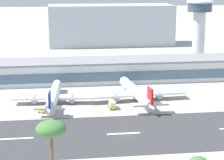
# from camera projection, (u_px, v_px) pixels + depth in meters

# --- Properties ---
(ground_plane) EXTENTS (1400.00, 1400.00, 0.00)m
(ground_plane) POSITION_uv_depth(u_px,v_px,m) (125.00, 135.00, 156.29)
(ground_plane) COLOR #A8A8A3
(runway_strip) EXTENTS (800.00, 40.66, 0.08)m
(runway_strip) POSITION_uv_depth(u_px,v_px,m) (125.00, 134.00, 157.41)
(runway_strip) COLOR #38383A
(runway_strip) RESTS_ON ground_plane
(runway_centreline_dash_3) EXTENTS (12.00, 1.20, 0.01)m
(runway_centreline_dash_3) POSITION_uv_depth(u_px,v_px,m) (16.00, 139.00, 152.38)
(runway_centreline_dash_3) COLOR white
(runway_centreline_dash_3) RESTS_ON runway_strip
(runway_centreline_dash_4) EXTENTS (12.00, 1.20, 0.01)m
(runway_centreline_dash_4) POSITION_uv_depth(u_px,v_px,m) (124.00, 133.00, 157.35)
(runway_centreline_dash_4) COLOR white
(runway_centreline_dash_4) RESTS_ON runway_strip
(terminal_building) EXTENTS (174.16, 24.01, 11.62)m
(terminal_building) POSITION_uv_depth(u_px,v_px,m) (88.00, 71.00, 235.55)
(terminal_building) COLOR silver
(terminal_building) RESTS_ON ground_plane
(control_tower) EXTENTS (16.59, 16.59, 40.28)m
(control_tower) POSITION_uv_depth(u_px,v_px,m) (199.00, 24.00, 277.18)
(control_tower) COLOR silver
(control_tower) RESTS_ON ground_plane
(distant_hotel_block) EXTENTS (100.47, 34.55, 32.84)m
(distant_hotel_block) POSITION_uv_depth(u_px,v_px,m) (111.00, 25.00, 359.08)
(distant_hotel_block) COLOR #A8B2BC
(distant_hotel_block) RESTS_ON ground_plane
(airliner_navy_tail_gate_0) EXTENTS (36.98, 49.47, 10.33)m
(airliner_navy_tail_gate_0) POSITION_uv_depth(u_px,v_px,m) (54.00, 97.00, 193.10)
(airliner_navy_tail_gate_0) COLOR white
(airliner_navy_tail_gate_0) RESTS_ON ground_plane
(airliner_red_tail_gate_1) EXTENTS (45.25, 52.24, 10.91)m
(airliner_red_tail_gate_1) POSITION_uv_depth(u_px,v_px,m) (137.00, 94.00, 197.88)
(airliner_red_tail_gate_1) COLOR white
(airliner_red_tail_gate_1) RESTS_ON ground_plane
(service_baggage_tug_0) EXTENTS (3.50, 3.25, 2.20)m
(service_baggage_tug_0) POSITION_uv_depth(u_px,v_px,m) (42.00, 110.00, 181.27)
(service_baggage_tug_0) COLOR gold
(service_baggage_tug_0) RESTS_ON ground_plane
(service_box_truck_1) EXTENTS (2.77, 6.04, 3.25)m
(service_box_truck_1) POSITION_uv_depth(u_px,v_px,m) (112.00, 104.00, 187.09)
(service_box_truck_1) COLOR gold
(service_box_truck_1) RESTS_ON ground_plane
(palm_tree_1) EXTENTS (8.12, 8.12, 18.00)m
(palm_tree_1) POSITION_uv_depth(u_px,v_px,m) (51.00, 130.00, 115.75)
(palm_tree_1) COLOR brown
(palm_tree_1) RESTS_ON ground_plane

